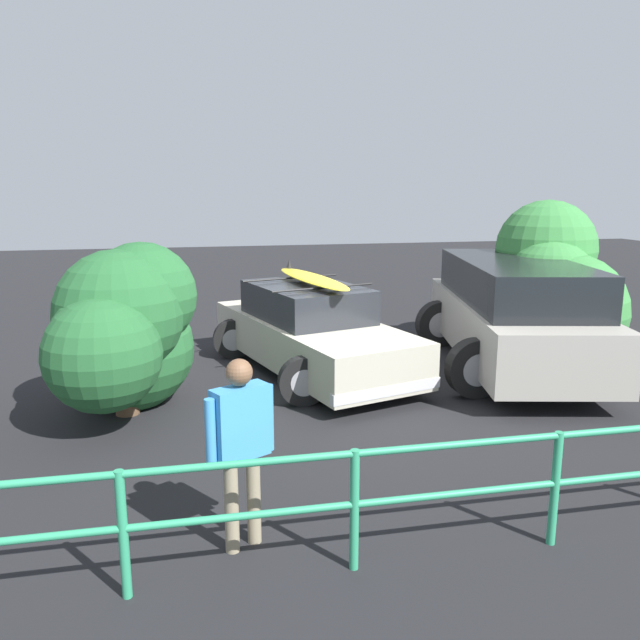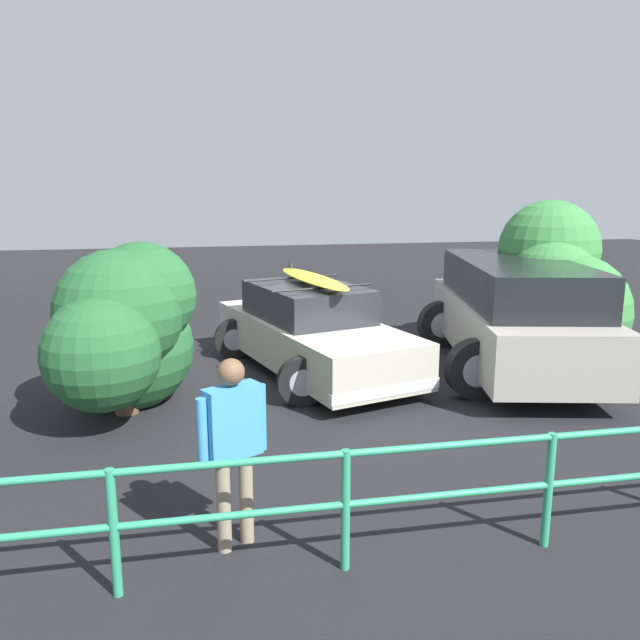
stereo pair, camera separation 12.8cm
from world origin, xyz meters
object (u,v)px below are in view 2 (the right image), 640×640
object	(u,v)px
bush_near_left	(124,333)
sedan_car	(311,331)
person_bystander	(233,436)
bush_near_right	(553,290)
suv_car	(514,313)

from	to	relation	value
bush_near_left	sedan_car	bearing A→B (deg)	-153.44
sedan_car	bush_near_left	bearing A→B (deg)	26.56
person_bystander	bush_near_left	xyz separation A→B (m)	(1.14, -3.38, 0.10)
sedan_car	bush_near_right	distance (m)	4.14
suv_car	person_bystander	distance (m)	6.26
sedan_car	suv_car	world-z (taller)	suv_car
suv_car	bush_near_right	size ratio (longest dim) A/B	1.86
sedan_car	person_bystander	size ratio (longest dim) A/B	2.91
suv_car	sedan_car	bearing A→B (deg)	-9.33
person_bystander	sedan_car	bearing A→B (deg)	-107.75
bush_near_right	sedan_car	bearing A→B (deg)	0.02
person_bystander	bush_near_right	bearing A→B (deg)	-140.07
person_bystander	bush_near_left	bearing A→B (deg)	-71.29
person_bystander	bush_near_right	size ratio (longest dim) A/B	0.58
sedan_car	bush_near_right	world-z (taller)	bush_near_right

